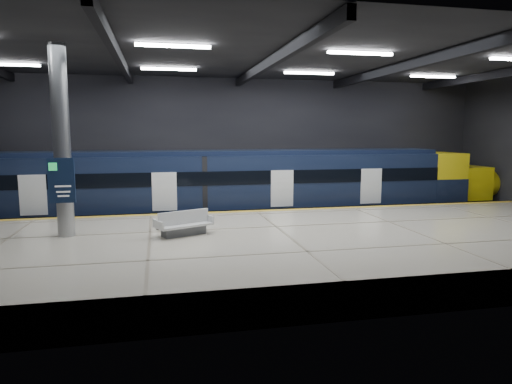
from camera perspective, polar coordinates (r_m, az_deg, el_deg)
name	(u,v)px	position (r m, az deg, el deg)	size (l,w,h in m)	color
ground	(270,247)	(19.78, 1.78, -6.86)	(30.00, 30.00, 0.00)	black
room_shell	(271,112)	(19.18, 1.85, 9.93)	(30.10, 16.10, 8.05)	black
platform	(286,249)	(17.30, 3.79, -7.09)	(30.00, 11.00, 1.10)	beige
safety_strip	(257,211)	(22.17, 0.09, -2.37)	(30.00, 0.40, 0.01)	gold
rails	(246,221)	(25.01, -1.24, -3.63)	(30.00, 1.52, 0.16)	gray
train	(254,185)	(24.78, -0.27, 0.90)	(29.40, 2.84, 3.79)	black
bench	(184,227)	(17.17, -9.01, -4.29)	(2.26, 1.64, 0.92)	#595B60
bicycle	(176,220)	(18.31, -9.95, -3.47)	(0.48, 1.36, 0.72)	#99999E
pannier_bag	(161,225)	(18.33, -11.82, -4.08)	(0.30, 0.18, 0.35)	black
info_column	(62,144)	(17.90, -23.11, 5.48)	(0.90, 0.78, 6.90)	#9EA0A5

